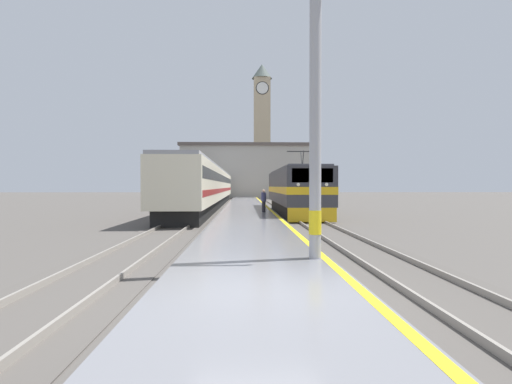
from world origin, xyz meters
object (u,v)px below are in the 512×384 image
object	(u,v)px
clock_tower	(262,127)
locomotive_train	(295,191)
person_on_platform	(264,200)
passenger_train	(210,186)
catenary_mast	(318,92)

from	to	relation	value
clock_tower	locomotive_train	bearing A→B (deg)	-89.94
locomotive_train	clock_tower	size ratio (longest dim) A/B	0.58
person_on_platform	clock_tower	world-z (taller)	clock_tower
passenger_train	catenary_mast	xyz separation A→B (m)	(5.31, -31.06, 2.39)
catenary_mast	person_on_platform	distance (m)	17.89
locomotive_train	passenger_train	world-z (taller)	locomotive_train
person_on_platform	clock_tower	bearing A→B (deg)	87.48
catenary_mast	clock_tower	xyz separation A→B (m)	(1.96, 72.16, 9.84)
locomotive_train	clock_tower	world-z (taller)	clock_tower
person_on_platform	clock_tower	distance (m)	56.21
clock_tower	passenger_train	bearing A→B (deg)	-100.02
locomotive_train	person_on_platform	xyz separation A→B (m)	(-2.46, -2.46, -0.64)
passenger_train	person_on_platform	distance (m)	14.37
catenary_mast	person_on_platform	world-z (taller)	catenary_mast
catenary_mast	clock_tower	distance (m)	72.86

